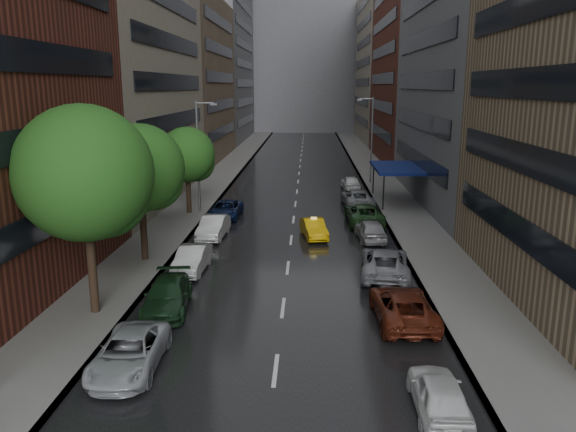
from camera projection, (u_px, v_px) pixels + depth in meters
The scene contains 15 objects.
road at pixel (299, 176), 65.57m from camera, with size 14.00×140.00×0.01m, color black.
sidewalk_left at pixel (222, 175), 65.88m from camera, with size 4.00×140.00×0.15m, color gray.
sidewalk_right at pixel (376, 176), 65.22m from camera, with size 4.00×140.00×0.15m, color gray.
buildings_left at pixel (182, 39), 71.04m from camera, with size 8.00×108.00×38.00m.
buildings_right at pixel (424, 46), 68.13m from camera, with size 8.05×109.10×36.00m.
building_far at pixel (305, 60), 128.12m from camera, with size 40.00×14.00×32.00m, color slate.
tree_near at pixel (84, 174), 24.39m from camera, with size 6.01×6.01×9.58m.
tree_mid at pixel (140, 168), 32.42m from camera, with size 5.16×5.16×8.22m.
tree_far at pixel (187, 155), 44.92m from camera, with size 4.47×4.47×7.13m.
taxi at pixel (314, 228), 38.82m from camera, with size 1.38×3.96×1.31m, color #DAA40B.
parked_cars_left at pixel (194, 257), 32.22m from camera, with size 2.45×29.47×1.51m.
parked_cars_right at pixel (372, 233), 37.26m from camera, with size 3.12×44.20×1.58m.
street_lamp_left at pixel (199, 154), 45.28m from camera, with size 1.74×0.22×9.00m.
street_lamp_right at pixel (371, 138), 59.31m from camera, with size 1.74×0.22×9.00m.
awning at pixel (397, 168), 49.93m from camera, with size 4.00×8.00×3.12m.
Camera 1 is at (1.18, -14.93, 10.30)m, focal length 35.00 mm.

